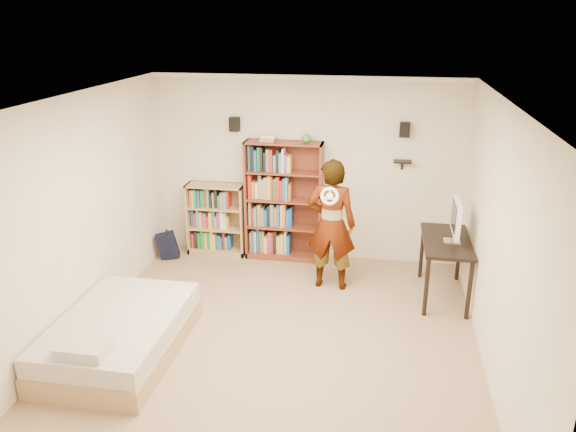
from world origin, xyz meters
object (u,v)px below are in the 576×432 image
low_bookshelf (217,219)px  computer_desk (444,268)px  tall_bookshelf (284,202)px  daybed (120,330)px  person (331,225)px

low_bookshelf → computer_desk: bearing=-15.0°
tall_bookshelf → daybed: (-1.30, -2.82, -0.61)m
low_bookshelf → person: size_ratio=0.62×
tall_bookshelf → person: size_ratio=1.00×
tall_bookshelf → daybed: bearing=-114.7°
person → low_bookshelf: bearing=-22.3°
person → daybed: bearing=46.0°
computer_desk → daybed: computer_desk is taller
tall_bookshelf → daybed: size_ratio=0.95×
tall_bookshelf → computer_desk: tall_bookshelf is taller
low_bookshelf → daybed: size_ratio=0.58×
daybed → person: size_ratio=1.06×
computer_desk → low_bookshelf: bearing=165.0°
person → tall_bookshelf: bearing=-44.5°
tall_bookshelf → computer_desk: size_ratio=1.52×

